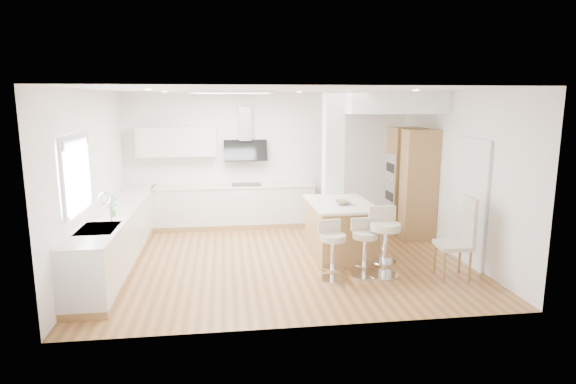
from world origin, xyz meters
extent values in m
plane|color=#A36F3C|center=(0.00, 0.00, 0.00)|extent=(6.00, 6.00, 0.00)
cube|color=white|center=(0.00, 0.00, 0.00)|extent=(6.00, 5.00, 0.02)
cube|color=white|center=(0.00, 2.50, 1.40)|extent=(6.00, 0.04, 2.80)
cube|color=white|center=(-3.00, 0.00, 1.40)|extent=(0.04, 5.00, 2.80)
cube|color=white|center=(3.00, 0.00, 1.40)|extent=(0.04, 5.00, 2.80)
cube|color=white|center=(-0.80, 0.60, 2.77)|extent=(1.40, 0.95, 0.05)
cube|color=white|center=(-0.80, 0.60, 2.76)|extent=(1.25, 0.80, 0.03)
cylinder|color=#F3E5CE|center=(-2.00, 1.50, 2.78)|extent=(0.10, 0.10, 0.02)
cylinder|color=#F3E5CE|center=(-2.00, -0.50, 2.78)|extent=(0.10, 0.10, 0.02)
cylinder|color=#F3E5CE|center=(0.50, 1.50, 2.78)|extent=(0.10, 0.10, 0.02)
cylinder|color=#F3E5CE|center=(2.00, 1.00, 2.78)|extent=(0.10, 0.10, 0.02)
cylinder|color=#F3E5CE|center=(2.00, -0.50, 2.78)|extent=(0.10, 0.10, 0.02)
cube|color=white|center=(-2.96, -0.90, 1.65)|extent=(0.03, 1.15, 0.95)
cube|color=white|center=(-2.95, -0.90, 2.15)|extent=(0.04, 1.28, 0.06)
cube|color=white|center=(-2.95, -0.90, 1.15)|extent=(0.04, 1.28, 0.06)
cube|color=white|center=(-2.95, -1.51, 1.65)|extent=(0.04, 0.06, 0.95)
cube|color=white|center=(-2.95, -0.29, 1.65)|extent=(0.04, 0.06, 0.95)
cube|color=#ADAFB5|center=(-2.94, -0.90, 2.08)|extent=(0.03, 1.18, 0.14)
cube|color=#3F3931|center=(2.99, -0.60, 1.00)|extent=(0.02, 0.90, 2.00)
cube|color=white|center=(2.97, -0.60, 1.00)|extent=(0.05, 1.00, 2.10)
cube|color=#A77C47|center=(-2.70, 0.25, 0.05)|extent=(0.60, 4.50, 0.10)
cube|color=silver|center=(-2.70, 0.25, 0.48)|extent=(0.60, 4.50, 0.76)
cube|color=silver|center=(-2.70, 0.25, 0.88)|extent=(0.63, 4.50, 0.04)
cube|color=#A7A7AC|center=(-2.70, -1.00, 0.89)|extent=(0.50, 0.75, 0.02)
cube|color=#A7A7AC|center=(-2.70, -1.18, 0.84)|extent=(0.40, 0.34, 0.10)
cube|color=#A7A7AC|center=(-2.70, -0.82, 0.84)|extent=(0.40, 0.34, 0.10)
cylinder|color=silver|center=(-2.58, -0.70, 1.08)|extent=(0.02, 0.02, 0.36)
torus|color=silver|center=(-2.65, -0.70, 1.26)|extent=(0.18, 0.02, 0.18)
imported|color=#428243|center=(-2.65, -0.35, 1.06)|extent=(0.17, 0.12, 0.33)
cube|color=#A77C47|center=(-0.75, 2.20, 0.05)|extent=(3.30, 0.60, 0.10)
cube|color=silver|center=(-0.75, 2.20, 0.48)|extent=(3.30, 0.60, 0.76)
cube|color=silver|center=(-0.75, 2.20, 0.88)|extent=(3.33, 0.63, 0.04)
cube|color=black|center=(-0.50, 2.20, 0.91)|extent=(0.60, 0.40, 0.01)
cube|color=silver|center=(-1.90, 2.33, 1.80)|extent=(1.60, 0.34, 0.60)
cube|color=#A7A7AC|center=(-0.50, 2.40, 2.15)|extent=(0.25, 0.18, 0.70)
cube|color=black|center=(-0.50, 2.32, 1.60)|extent=(0.90, 0.26, 0.44)
cube|color=white|center=(1.05, 0.95, 1.40)|extent=(0.35, 0.35, 2.80)
cube|color=white|center=(2.10, 1.40, 2.60)|extent=(1.78, 2.20, 0.40)
cube|color=#A77C47|center=(2.68, 1.50, 1.05)|extent=(0.62, 0.62, 2.10)
cube|color=#A77C47|center=(2.68, 0.80, 1.05)|extent=(0.62, 0.40, 2.10)
cube|color=#A7A7AC|center=(2.37, 1.50, 1.30)|extent=(0.02, 0.55, 0.55)
cube|color=#A7A7AC|center=(2.37, 1.50, 0.72)|extent=(0.02, 0.55, 0.55)
cube|color=black|center=(2.36, 1.50, 1.30)|extent=(0.01, 0.45, 0.18)
cube|color=black|center=(2.36, 1.50, 0.72)|extent=(0.01, 0.45, 0.18)
cube|color=#A77C47|center=(0.99, 0.06, 0.45)|extent=(0.96, 1.47, 0.89)
cube|color=silver|center=(0.99, 0.06, 0.91)|extent=(1.04, 1.55, 0.04)
imported|color=gray|center=(0.99, -0.10, 0.97)|extent=(0.27, 0.27, 0.07)
sphere|color=orange|center=(1.03, -0.10, 0.97)|extent=(0.07, 0.07, 0.07)
sphere|color=orange|center=(0.95, -0.08, 0.97)|extent=(0.07, 0.07, 0.07)
sphere|color=#7BA537|center=(0.99, -0.14, 0.97)|extent=(0.07, 0.07, 0.07)
cylinder|color=silver|center=(0.61, -1.07, 0.01)|extent=(0.46, 0.46, 0.03)
cylinder|color=silver|center=(0.61, -1.07, 0.32)|extent=(0.07, 0.07, 0.59)
cylinder|color=silver|center=(0.61, -1.07, 0.20)|extent=(0.36, 0.36, 0.01)
cylinder|color=#C1B69D|center=(0.61, -1.07, 0.66)|extent=(0.44, 0.44, 0.09)
cube|color=#C1B69D|center=(0.58, -0.93, 0.79)|extent=(0.35, 0.10, 0.20)
cylinder|color=silver|center=(1.12, -0.98, 0.01)|extent=(0.43, 0.43, 0.03)
cylinder|color=silver|center=(1.12, -0.98, 0.31)|extent=(0.07, 0.07, 0.58)
cylinder|color=silver|center=(1.12, -0.98, 0.20)|extent=(0.33, 0.33, 0.01)
cylinder|color=#C1B69D|center=(1.12, -0.98, 0.65)|extent=(0.41, 0.41, 0.09)
cube|color=#C1B69D|center=(1.10, -0.84, 0.78)|extent=(0.34, 0.08, 0.20)
cylinder|color=silver|center=(1.42, -1.02, 0.02)|extent=(0.49, 0.49, 0.03)
cylinder|color=silver|center=(1.42, -1.02, 0.38)|extent=(0.08, 0.08, 0.70)
cylinder|color=silver|center=(1.42, -1.02, 0.24)|extent=(0.38, 0.38, 0.02)
cylinder|color=#C1B69D|center=(1.42, -1.02, 0.78)|extent=(0.47, 0.47, 0.11)
cube|color=#C1B69D|center=(1.42, -0.84, 0.94)|extent=(0.41, 0.07, 0.24)
cube|color=#C1B69D|center=(2.41, -1.21, 0.50)|extent=(0.52, 0.52, 0.06)
cube|color=#C1B69D|center=(2.63, -1.23, 0.86)|extent=(0.09, 0.45, 0.77)
cylinder|color=#A77C47|center=(2.20, -1.38, 0.24)|extent=(0.04, 0.04, 0.47)
cylinder|color=#A77C47|center=(2.24, -1.00, 0.24)|extent=(0.04, 0.04, 0.47)
cylinder|color=#A77C47|center=(2.59, -1.42, 0.24)|extent=(0.04, 0.04, 0.47)
cylinder|color=#A77C47|center=(2.62, -1.03, 0.24)|extent=(0.04, 0.04, 0.47)
camera|label=1|loc=(-0.94, -7.71, 2.65)|focal=30.00mm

